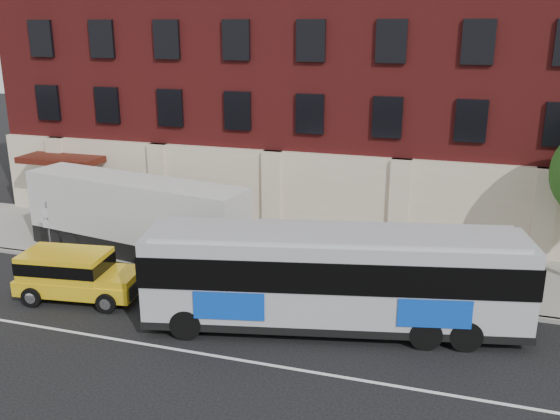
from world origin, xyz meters
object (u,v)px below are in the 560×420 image
(sign_pole, at_px, (47,225))
(city_bus, at_px, (334,276))
(shipping_container, at_px, (135,219))
(yellow_suv, at_px, (74,272))

(sign_pole, bearing_deg, city_bus, -11.60)
(sign_pole, xyz_separation_m, shipping_container, (3.65, 1.20, 0.29))
(sign_pole, relative_size, shipping_container, 0.23)
(sign_pole, relative_size, city_bus, 0.20)
(sign_pole, height_order, shipping_container, shipping_container)
(city_bus, distance_m, yellow_suv, 9.75)
(city_bus, relative_size, shipping_container, 1.19)
(sign_pole, distance_m, city_bus, 13.63)
(city_bus, relative_size, yellow_suv, 2.63)
(sign_pole, height_order, yellow_suv, sign_pole)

